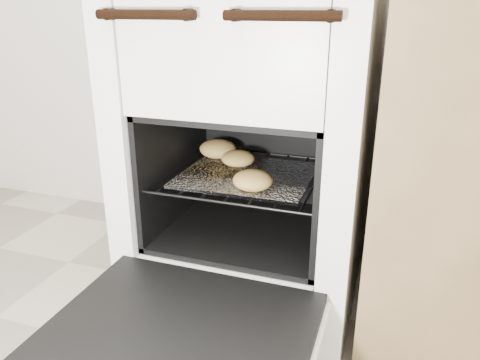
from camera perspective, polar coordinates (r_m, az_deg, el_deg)
The scene contains 5 objects.
stove at distance 1.45m, azimuth 2.10°, elevation 4.19°, with size 0.67×0.74×1.02m.
oven_door at distance 1.11m, azimuth -7.11°, elevation -17.92°, with size 0.60×0.47×0.04m.
oven_rack at distance 1.40m, azimuth 1.18°, elevation 0.64°, with size 0.48×0.47×0.01m.
foil_sheet at distance 1.38m, azimuth 0.90°, elevation 0.60°, with size 0.38×0.33×0.01m, color white.
baked_rolls at distance 1.42m, azimuth -0.83°, elevation 2.45°, with size 0.34×0.38×0.06m.
Camera 1 is at (0.44, -0.20, 0.91)m, focal length 35.00 mm.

